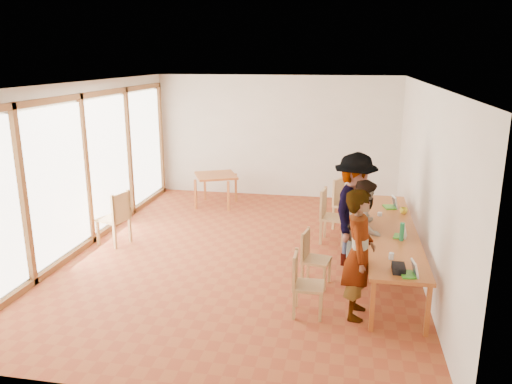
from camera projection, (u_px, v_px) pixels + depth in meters
ground at (244, 253)px, 9.00m from camera, size 8.00×8.00×0.00m
wall_back at (276, 137)px, 12.40m from camera, size 6.00×0.10×3.00m
wall_front at (157, 263)px, 4.81m from camera, size 6.00×0.10×3.00m
wall_right at (424, 180)px, 8.07m from camera, size 0.10×8.00×3.00m
window_wall at (85, 166)px, 9.12m from camera, size 0.10×8.00×3.00m
ceiling at (242, 82)px, 8.20m from camera, size 6.00×8.00×0.04m
communal_table at (390, 231)px, 8.04m from camera, size 0.80×4.00×0.75m
side_table at (216, 178)px, 11.73m from camera, size 0.90×0.90×0.75m
chair_near at (302, 277)px, 6.75m from camera, size 0.42×0.42×0.47m
chair_mid at (311, 252)px, 7.64m from camera, size 0.47×0.47×0.46m
chair_far at (329, 210)px, 9.41m from camera, size 0.54×0.54×0.54m
chair_empty at (343, 198)px, 10.19m from camera, size 0.63×0.63×0.55m
chair_spare at (117, 213)px, 9.25m from camera, size 0.60×0.60×0.55m
person_near at (359, 254)px, 6.62m from camera, size 0.47×0.68×1.78m
person_mid at (365, 228)px, 7.92m from camera, size 0.77×0.89×1.58m
person_far at (354, 210)px, 8.27m from camera, size 1.02×1.39×1.93m
laptop_near at (411, 271)px, 6.30m from camera, size 0.23×0.26×0.20m
laptop_mid at (402, 234)px, 7.63m from camera, size 0.23×0.25×0.18m
laptop_far at (392, 205)px, 9.11m from camera, size 0.28×0.30×0.22m
yellow_mug at (404, 211)px, 8.78m from camera, size 0.14×0.14×0.11m
green_bottle at (402, 232)px, 7.47m from camera, size 0.07×0.07×0.28m
clear_glass at (391, 256)px, 6.80m from camera, size 0.07×0.07×0.09m
condiment_cup at (380, 214)px, 8.67m from camera, size 0.08×0.08×0.06m
pink_phone at (386, 207)px, 9.17m from camera, size 0.05×0.10×0.01m
black_pouch at (399, 268)px, 6.41m from camera, size 0.16×0.26×0.09m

